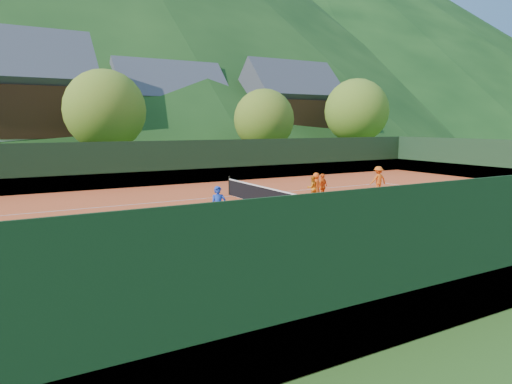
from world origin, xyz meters
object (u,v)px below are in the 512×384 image
chalet_left (14,107)px  tennis_net (286,201)px  coach (218,207)px  student_d (378,180)px  chalet_mid (169,117)px  student_b (323,186)px  student_c (316,184)px  student_a (312,188)px  chalet_right (289,115)px  ball_hopper (185,227)px

chalet_left → tennis_net: bearing=-71.6°
coach → student_d: 12.71m
chalet_left → chalet_mid: chalet_left is taller
coach → tennis_net: size_ratio=0.14×
student_b → student_c: bearing=-133.8°
student_a → student_d: 4.80m
tennis_net → chalet_left: chalet_left is taller
student_b → chalet_right: (16.31, 28.02, 4.52)m
coach → student_a: bearing=46.4°
student_b → tennis_net: size_ratio=0.12×
coach → tennis_net: 4.38m
student_b → tennis_net: (-3.69, -1.98, -0.22)m
student_c → chalet_left: bearing=-77.5°
tennis_net → chalet_left: size_ratio=0.87×
student_a → ball_hopper: student_a is taller
coach → student_b: size_ratio=1.15×
student_d → ball_hopper: student_d is taller
student_d → chalet_mid: (-2.05, 31.75, 4.17)m
coach → tennis_net: coach is taller
coach → chalet_right: size_ratio=0.14×
ball_hopper → chalet_left: chalet_left is taller
chalet_left → chalet_right: size_ratio=1.16×
chalet_mid → chalet_right: chalet_right is taller
student_b → chalet_mid: bearing=-116.5°
student_c → tennis_net: 5.24m
student_a → chalet_mid: bearing=-86.6°
coach → student_a: size_ratio=1.29×
coach → student_c: (8.28, 4.61, -0.15)m
student_c → chalet_mid: 31.17m
student_c → chalet_mid: (1.84, 30.82, 4.30)m
student_b → chalet_left: chalet_left is taller
ball_hopper → student_d: bearing=22.9°
coach → student_c: size_ratio=1.23×
chalet_mid → ball_hopper: bearing=-108.2°
coach → chalet_left: (-5.88, 31.43, 4.80)m
student_c → student_d: (3.89, -0.93, 0.13)m
coach → student_d: coach is taller
student_d → ball_hopper: bearing=30.8°
student_b → ball_hopper: bearing=7.7°
tennis_net → chalet_right: (20.00, 30.00, 4.74)m
student_a → student_d: student_d is taller
student_b → chalet_left: bearing=-86.4°
student_d → ball_hopper: (-14.51, -6.14, -0.06)m
student_a → chalet_mid: size_ratio=0.10×
tennis_net → chalet_mid: 34.81m
student_d → student_a: bearing=7.0°
chalet_mid → chalet_right: 14.56m
student_b → ball_hopper: size_ratio=1.43×
student_c → chalet_right: bearing=-135.9°
student_b → tennis_net: student_b is taller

